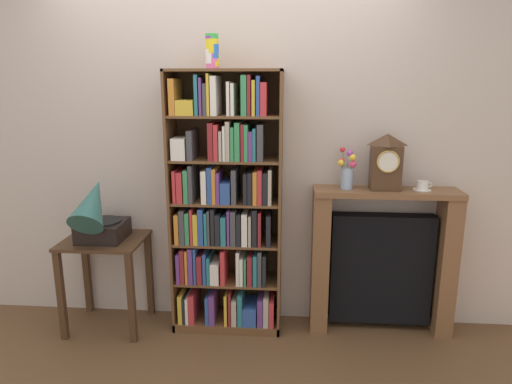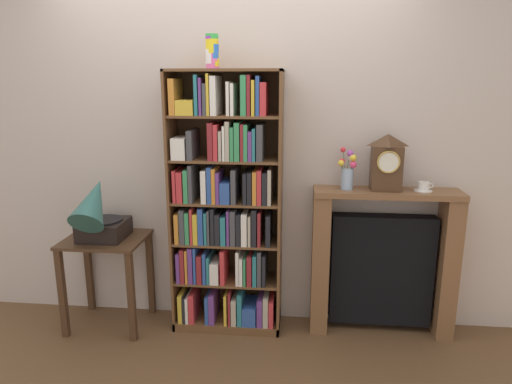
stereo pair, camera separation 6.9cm
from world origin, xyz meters
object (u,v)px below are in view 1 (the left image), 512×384
at_px(mantel_clock, 386,162).
at_px(side_table_left, 106,261).
at_px(gramophone, 97,214).
at_px(cup_stack, 212,51).
at_px(flower_vase, 347,172).
at_px(bookshelf, 225,213).
at_px(fireplace_mantel, 381,261).
at_px(teacup_with_saucer, 422,186).

bearing_deg(mantel_clock, side_table_left, -176.88).
xyz_separation_m(gramophone, mantel_clock, (1.96, 0.19, 0.35)).
xyz_separation_m(cup_stack, mantel_clock, (1.16, 0.06, -0.72)).
bearing_deg(cup_stack, flower_vase, 4.34).
bearing_deg(bookshelf, mantel_clock, 1.85).
xyz_separation_m(gramophone, fireplace_mantel, (1.98, 0.21, -0.37)).
distance_m(bookshelf, mantel_clock, 1.16).
height_order(gramophone, mantel_clock, mantel_clock).
bearing_deg(teacup_with_saucer, fireplace_mantel, 175.09).
height_order(side_table_left, flower_vase, flower_vase).
distance_m(cup_stack, gramophone, 1.34).
xyz_separation_m(flower_vase, teacup_with_saucer, (0.51, -0.00, -0.09)).
bearing_deg(gramophone, fireplace_mantel, 6.04).
height_order(bookshelf, mantel_clock, bookshelf).
xyz_separation_m(fireplace_mantel, teacup_with_saucer, (0.23, -0.02, 0.56)).
bearing_deg(fireplace_mantel, gramophone, -173.96).
relative_size(side_table_left, mantel_clock, 1.78).
bearing_deg(teacup_with_saucer, mantel_clock, -179.40).
bearing_deg(bookshelf, cup_stack, -156.29).
xyz_separation_m(cup_stack, side_table_left, (-0.80, -0.04, -1.45)).
distance_m(side_table_left, fireplace_mantel, 1.98).
height_order(fireplace_mantel, flower_vase, flower_vase).
height_order(side_table_left, gramophone, gramophone).
height_order(gramophone, flower_vase, flower_vase).
bearing_deg(fireplace_mantel, teacup_with_saucer, -4.91).
relative_size(bookshelf, teacup_with_saucer, 14.64).
bearing_deg(fireplace_mantel, side_table_left, -176.26).
distance_m(side_table_left, teacup_with_saucer, 2.29).
bearing_deg(flower_vase, bookshelf, -177.18).
bearing_deg(gramophone, side_table_left, 90.00).
xyz_separation_m(cup_stack, gramophone, (-0.80, -0.12, -1.07)).
relative_size(cup_stack, teacup_with_saucer, 1.71).
relative_size(gramophone, fireplace_mantel, 0.48).
relative_size(side_table_left, teacup_with_saucer, 5.37).
bearing_deg(side_table_left, bookshelf, 4.71).
relative_size(mantel_clock, teacup_with_saucer, 3.02).
xyz_separation_m(side_table_left, flower_vase, (1.71, 0.11, 0.66)).
height_order(bookshelf, flower_vase, bookshelf).
xyz_separation_m(cup_stack, flower_vase, (0.90, 0.07, -0.79)).
distance_m(cup_stack, side_table_left, 1.66).
xyz_separation_m(mantel_clock, flower_vase, (-0.25, 0.01, -0.07)).
relative_size(bookshelf, flower_vase, 6.58).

